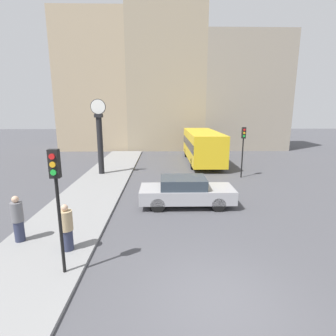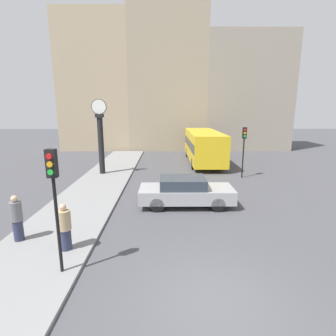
# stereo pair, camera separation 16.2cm
# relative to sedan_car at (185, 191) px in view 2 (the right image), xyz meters

# --- Properties ---
(ground_plane) EXTENTS (120.00, 120.00, 0.00)m
(ground_plane) POSITION_rel_sedan_car_xyz_m (0.21, -6.73, -0.73)
(ground_plane) COLOR #47474C
(sidewalk_corner) EXTENTS (3.35, 25.65, 0.11)m
(sidewalk_corner) POSITION_rel_sedan_car_xyz_m (-5.14, 4.09, -0.68)
(sidewalk_corner) COLOR gray
(sidewalk_corner) RESTS_ON ground_plane
(building_row) EXTENTS (26.46, 5.00, 17.23)m
(building_row) POSITION_rel_sedan_car_xyz_m (-0.26, 19.81, 6.91)
(building_row) COLOR tan
(building_row) RESTS_ON ground_plane
(sedan_car) EXTENTS (4.58, 1.84, 1.43)m
(sedan_car) POSITION_rel_sedan_car_xyz_m (0.00, 0.00, 0.00)
(sedan_car) COLOR #9E9EA3
(sedan_car) RESTS_ON ground_plane
(bus_distant) EXTENTS (2.61, 9.17, 2.78)m
(bus_distant) POSITION_rel_sedan_car_xyz_m (2.40, 10.91, 0.86)
(bus_distant) COLOR gold
(bus_distant) RESTS_ON ground_plane
(traffic_light_near) EXTENTS (0.26, 0.24, 3.55)m
(traffic_light_near) POSITION_rel_sedan_car_xyz_m (-3.95, -5.56, 1.93)
(traffic_light_near) COLOR black
(traffic_light_near) RESTS_ON sidewalk_corner
(traffic_light_far) EXTENTS (0.26, 0.24, 3.50)m
(traffic_light_far) POSITION_rel_sedan_car_xyz_m (4.37, 5.42, 1.79)
(traffic_light_far) COLOR black
(traffic_light_far) RESTS_ON ground_plane
(street_clock) EXTENTS (1.06, 0.51, 5.27)m
(street_clock) POSITION_rel_sedan_car_xyz_m (-5.59, 6.37, 1.89)
(street_clock) COLOR black
(street_clock) RESTS_ON sidewalk_corner
(pedestrian_tan_coat) EXTENTS (0.44, 0.44, 1.58)m
(pedestrian_tan_coat) POSITION_rel_sedan_car_xyz_m (-4.29, -4.32, 0.15)
(pedestrian_tan_coat) COLOR #2D334C
(pedestrian_tan_coat) RESTS_ON sidewalk_corner
(pedestrian_grey_jacket) EXTENTS (0.39, 0.39, 1.66)m
(pedestrian_grey_jacket) POSITION_rel_sedan_car_xyz_m (-6.19, -3.68, 0.20)
(pedestrian_grey_jacket) COLOR #2D334C
(pedestrian_grey_jacket) RESTS_ON sidewalk_corner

